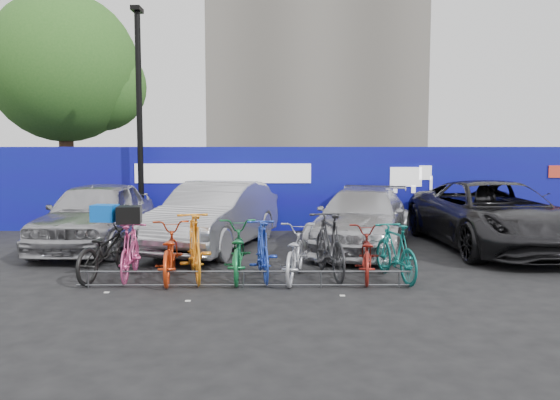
{
  "coord_description": "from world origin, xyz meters",
  "views": [
    {
      "loc": [
        0.6,
        -9.56,
        2.3
      ],
      "look_at": [
        0.62,
        2.0,
        1.24
      ],
      "focal_mm": 35.0,
      "sensor_mm": 36.0,
      "label": 1
    }
  ],
  "objects_px": {
    "tree": "(71,72)",
    "bike_6": "(294,253)",
    "car_1": "(215,216)",
    "bike_0": "(106,250)",
    "lamppost": "(139,114)",
    "bike_3": "(195,246)",
    "bike_1": "(130,251)",
    "bike_4": "(237,251)",
    "car_0": "(97,215)",
    "bike_2": "(169,252)",
    "car_3": "(494,215)",
    "bike_9": "(396,251)",
    "car_2": "(362,219)",
    "bike_7": "(330,245)",
    "bike_rack": "(243,278)",
    "bike_8": "(366,253)",
    "bike_5": "(263,249)"
  },
  "relations": [
    {
      "from": "tree",
      "to": "bike_6",
      "type": "height_order",
      "value": "tree"
    },
    {
      "from": "car_1",
      "to": "bike_0",
      "type": "relative_size",
      "value": 2.44
    },
    {
      "from": "lamppost",
      "to": "bike_3",
      "type": "bearing_deg",
      "value": -66.78
    },
    {
      "from": "bike_0",
      "to": "bike_1",
      "type": "relative_size",
      "value": 1.17
    },
    {
      "from": "bike_4",
      "to": "bike_6",
      "type": "distance_m",
      "value": 1.03
    },
    {
      "from": "lamppost",
      "to": "bike_1",
      "type": "distance_m",
      "value": 6.12
    },
    {
      "from": "car_0",
      "to": "bike_3",
      "type": "relative_size",
      "value": 2.35
    },
    {
      "from": "bike_2",
      "to": "bike_6",
      "type": "bearing_deg",
      "value": 173.5
    },
    {
      "from": "car_1",
      "to": "bike_2",
      "type": "distance_m",
      "value": 3.1
    },
    {
      "from": "car_3",
      "to": "bike_9",
      "type": "distance_m",
      "value": 4.24
    },
    {
      "from": "car_2",
      "to": "bike_1",
      "type": "relative_size",
      "value": 2.89
    },
    {
      "from": "bike_1",
      "to": "car_0",
      "type": "bearing_deg",
      "value": -67.1
    },
    {
      "from": "tree",
      "to": "bike_3",
      "type": "relative_size",
      "value": 3.92
    },
    {
      "from": "bike_4",
      "to": "bike_7",
      "type": "bearing_deg",
      "value": -179.03
    },
    {
      "from": "car_0",
      "to": "tree",
      "type": "bearing_deg",
      "value": 115.06
    },
    {
      "from": "car_2",
      "to": "bike_9",
      "type": "height_order",
      "value": "car_2"
    },
    {
      "from": "lamppost",
      "to": "bike_7",
      "type": "bearing_deg",
      "value": -47.86
    },
    {
      "from": "bike_rack",
      "to": "bike_9",
      "type": "height_order",
      "value": "bike_9"
    },
    {
      "from": "car_2",
      "to": "bike_4",
      "type": "relative_size",
      "value": 2.51
    },
    {
      "from": "lamppost",
      "to": "car_2",
      "type": "xyz_separation_m",
      "value": [
        5.75,
        -2.29,
        -2.57
      ]
    },
    {
      "from": "tree",
      "to": "bike_7",
      "type": "relative_size",
      "value": 3.94
    },
    {
      "from": "bike_2",
      "to": "bike_9",
      "type": "distance_m",
      "value": 4.02
    },
    {
      "from": "bike_rack",
      "to": "car_0",
      "type": "distance_m",
      "value": 5.28
    },
    {
      "from": "car_2",
      "to": "bike_3",
      "type": "relative_size",
      "value": 2.43
    },
    {
      "from": "bike_rack",
      "to": "car_1",
      "type": "height_order",
      "value": "car_1"
    },
    {
      "from": "bike_rack",
      "to": "car_3",
      "type": "distance_m",
      "value": 6.7
    },
    {
      "from": "bike_8",
      "to": "bike_7",
      "type": "bearing_deg",
      "value": -3.58
    },
    {
      "from": "bike_7",
      "to": "bike_8",
      "type": "distance_m",
      "value": 0.67
    },
    {
      "from": "bike_7",
      "to": "bike_rack",
      "type": "bearing_deg",
      "value": 18.17
    },
    {
      "from": "car_1",
      "to": "bike_9",
      "type": "xyz_separation_m",
      "value": [
        3.55,
        -3.06,
        -0.27
      ]
    },
    {
      "from": "car_0",
      "to": "bike_6",
      "type": "distance_m",
      "value": 5.54
    },
    {
      "from": "bike_rack",
      "to": "bike_6",
      "type": "relative_size",
      "value": 3.08
    },
    {
      "from": "car_1",
      "to": "bike_7",
      "type": "height_order",
      "value": "car_1"
    },
    {
      "from": "bike_rack",
      "to": "tree",
      "type": "bearing_deg",
      "value": 122.45
    },
    {
      "from": "bike_3",
      "to": "tree",
      "type": "bearing_deg",
      "value": -72.92
    },
    {
      "from": "tree",
      "to": "bike_2",
      "type": "relative_size",
      "value": 4.1
    },
    {
      "from": "tree",
      "to": "car_2",
      "type": "relative_size",
      "value": 1.62
    },
    {
      "from": "bike_8",
      "to": "bike_rack",
      "type": "bearing_deg",
      "value": 25.29
    },
    {
      "from": "bike_rack",
      "to": "bike_5",
      "type": "distance_m",
      "value": 0.83
    },
    {
      "from": "bike_8",
      "to": "bike_6",
      "type": "bearing_deg",
      "value": 11.1
    },
    {
      "from": "bike_0",
      "to": "bike_5",
      "type": "bearing_deg",
      "value": -170.29
    },
    {
      "from": "bike_5",
      "to": "bike_6",
      "type": "bearing_deg",
      "value": 164.65
    },
    {
      "from": "bike_9",
      "to": "tree",
      "type": "bearing_deg",
      "value": -59.52
    },
    {
      "from": "car_0",
      "to": "bike_0",
      "type": "bearing_deg",
      "value": -67.81
    },
    {
      "from": "car_0",
      "to": "bike_2",
      "type": "height_order",
      "value": "car_0"
    },
    {
      "from": "bike_rack",
      "to": "bike_8",
      "type": "relative_size",
      "value": 3.18
    },
    {
      "from": "lamppost",
      "to": "bike_1",
      "type": "bearing_deg",
      "value": -78.04
    },
    {
      "from": "car_2",
      "to": "bike_0",
      "type": "distance_m",
      "value": 5.88
    },
    {
      "from": "car_1",
      "to": "car_2",
      "type": "relative_size",
      "value": 0.99
    },
    {
      "from": "car_1",
      "to": "bike_9",
      "type": "distance_m",
      "value": 4.7
    }
  ]
}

